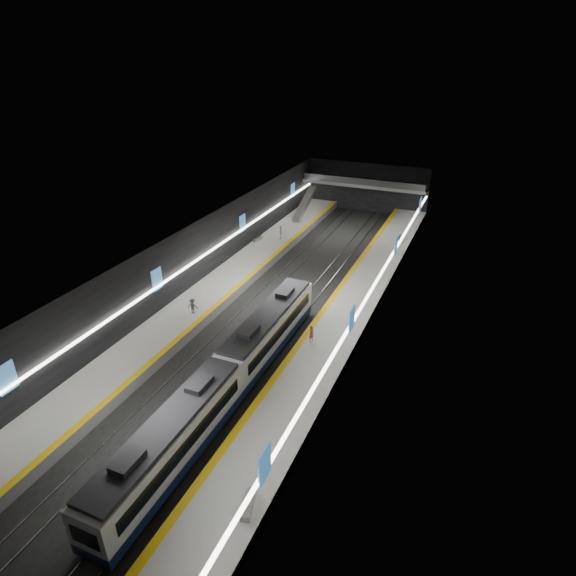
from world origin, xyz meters
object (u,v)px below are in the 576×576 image
at_px(passenger_right_a, 312,334).
at_px(bench_right_far, 401,238).
at_px(train, 228,376).
at_px(passenger_left_a, 281,232).
at_px(bench_left_far, 257,239).
at_px(passenger_left_b, 193,306).
at_px(bench_right_near, 248,505).
at_px(escalator, 305,204).

bearing_deg(passenger_right_a, bench_right_far, 15.48).
bearing_deg(bench_right_far, train, -93.90).
bearing_deg(train, passenger_left_a, 106.57).
xyz_separation_m(bench_left_far, passenger_left_b, (2.93, -20.49, 0.61)).
distance_m(train, bench_right_far, 37.85).
height_order(train, passenger_left_b, train).
bearing_deg(bench_right_near, passenger_right_a, 83.82).
relative_size(bench_right_near, passenger_right_a, 1.25).
distance_m(bench_right_far, passenger_left_b, 32.16).
bearing_deg(bench_right_far, passenger_right_a, -89.54).
relative_size(escalator, bench_left_far, 4.83).
xyz_separation_m(train, bench_left_far, (-12.00, 29.48, -0.99)).
relative_size(passenger_right_a, passenger_left_a, 0.84).
height_order(bench_left_far, passenger_left_b, passenger_left_b).
distance_m(train, passenger_right_a, 9.58).
relative_size(bench_left_far, passenger_left_b, 1.03).
height_order(escalator, bench_right_far, escalator).
height_order(train, escalator, escalator).
relative_size(bench_left_far, bench_right_far, 0.82).
height_order(train, bench_right_near, train).
bearing_deg(escalator, train, -76.67).
bearing_deg(bench_right_near, passenger_left_b, 115.52).
bearing_deg(passenger_left_a, passenger_right_a, 13.13).
height_order(escalator, passenger_right_a, escalator).
height_order(bench_right_near, passenger_left_b, passenger_left_b).
xyz_separation_m(bench_left_far, bench_right_far, (18.09, 7.86, 0.05)).
height_order(bench_left_far, passenger_right_a, passenger_right_a).
distance_m(bench_right_far, passenger_left_a, 16.55).
xyz_separation_m(bench_right_near, passenger_left_b, (-15.53, 18.12, 0.56)).
bearing_deg(bench_right_far, passenger_left_b, -112.77).
bearing_deg(bench_right_far, bench_right_near, -84.18).
height_order(escalator, passenger_left_b, escalator).
bearing_deg(bench_left_far, passenger_right_a, -46.02).
relative_size(escalator, bench_right_near, 3.98).
relative_size(escalator, passenger_left_b, 4.95).
xyz_separation_m(escalator, bench_right_near, (16.46, -51.34, -1.65)).
height_order(bench_right_near, bench_right_far, bench_right_far).
bearing_deg(passenger_left_b, escalator, -98.33).
distance_m(train, escalator, 43.38).
xyz_separation_m(train, passenger_right_a, (3.64, 8.85, -0.40)).
bearing_deg(escalator, bench_right_far, -16.82).
height_order(passenger_right_a, passenger_left_a, passenger_left_a).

